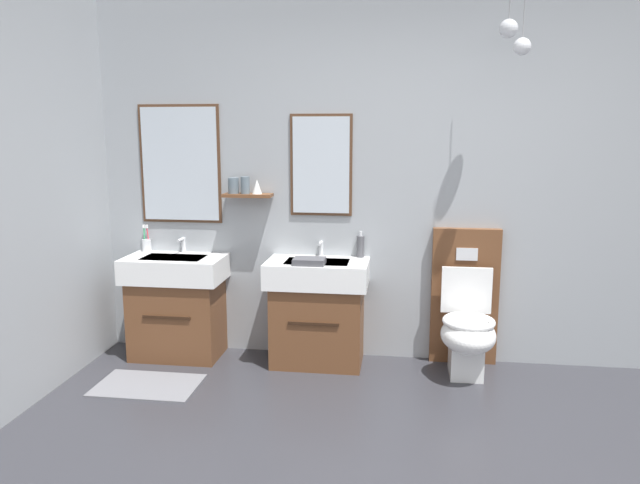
{
  "coord_description": "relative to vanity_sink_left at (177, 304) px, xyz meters",
  "views": [
    {
      "loc": [
        -0.09,
        -2.35,
        1.68
      ],
      "look_at": [
        -0.64,
        1.62,
        0.94
      ],
      "focal_mm": 33.67,
      "sensor_mm": 36.0,
      "label": 1
    }
  ],
  "objects": [
    {
      "name": "tap_on_right_sink",
      "position": [
        1.07,
        0.16,
        0.43
      ],
      "size": [
        0.03,
        0.13,
        0.11
      ],
      "color": "silver",
      "rests_on": "vanity_sink_right"
    },
    {
      "name": "tap_on_left_sink",
      "position": [
        0.0,
        0.16,
        0.43
      ],
      "size": [
        0.03,
        0.13,
        0.11
      ],
      "color": "silver",
      "rests_on": "vanity_sink_left"
    },
    {
      "name": "vanity_sink_left",
      "position": [
        0.0,
        0.0,
        0.0
      ],
      "size": [
        0.73,
        0.46,
        0.77
      ],
      "color": "brown",
      "rests_on": "ground"
    },
    {
      "name": "bath_mat",
      "position": [
        0.0,
        -0.58,
        -0.4
      ],
      "size": [
        0.68,
        0.44,
        0.01
      ],
      "primitive_type": "cube",
      "color": "slate",
      "rests_on": "ground"
    },
    {
      "name": "vanity_sink_right",
      "position": [
        1.07,
        0.0,
        0.0
      ],
      "size": [
        0.73,
        0.46,
        0.77
      ],
      "color": "brown",
      "rests_on": "ground"
    },
    {
      "name": "soap_dispenser",
      "position": [
        1.36,
        0.16,
        0.45
      ],
      "size": [
        0.06,
        0.06,
        0.19
      ],
      "color": "#4C4C51",
      "rests_on": "vanity_sink_right"
    },
    {
      "name": "toilet",
      "position": [
        2.13,
        -0.01,
        -0.03
      ],
      "size": [
        0.48,
        0.62,
        1.0
      ],
      "color": "brown",
      "rests_on": "ground"
    },
    {
      "name": "wall_back",
      "position": [
        1.74,
        0.25,
        0.99
      ],
      "size": [
        4.93,
        0.58,
        2.78
      ],
      "color": "#999EA3",
      "rests_on": "ground"
    },
    {
      "name": "toothbrush_cup",
      "position": [
        -0.29,
        0.15,
        0.42
      ],
      "size": [
        0.07,
        0.07,
        0.21
      ],
      "color": "silver",
      "rests_on": "vanity_sink_left"
    },
    {
      "name": "folded_hand_towel",
      "position": [
        1.03,
        -0.13,
        0.39
      ],
      "size": [
        0.22,
        0.16,
        0.04
      ],
      "primitive_type": "cube",
      "color": "#47474C",
      "rests_on": "vanity_sink_right"
    }
  ]
}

